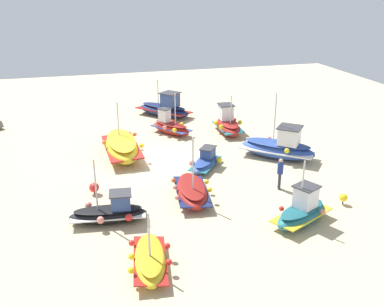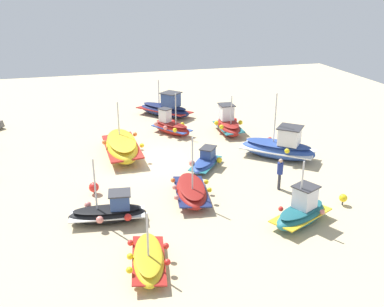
{
  "view_description": "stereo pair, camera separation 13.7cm",
  "coord_description": "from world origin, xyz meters",
  "px_view_note": "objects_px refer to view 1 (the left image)",
  "views": [
    {
      "loc": [
        -25.24,
        4.02,
        10.45
      ],
      "look_at": [
        -1.76,
        -2.4,
        0.9
      ],
      "focal_mm": 41.04,
      "sensor_mm": 36.0,
      "label": 1
    },
    {
      "loc": [
        -25.28,
        3.88,
        10.45
      ],
      "look_at": [
        -1.76,
        -2.4,
        0.9
      ],
      "focal_mm": 41.04,
      "sensor_mm": 36.0,
      "label": 2
    }
  ],
  "objects_px": {
    "fishing_boat_6": "(150,259)",
    "mooring_buoy_0": "(343,198)",
    "person_walking": "(280,172)",
    "fishing_boat_8": "(110,212)",
    "fishing_boat_0": "(302,212)",
    "fishing_boat_2": "(122,147)",
    "fishing_boat_7": "(227,124)",
    "fishing_boat_9": "(206,162)",
    "fishing_boat_1": "(192,191)",
    "fishing_boat_5": "(170,127)",
    "fishing_boat_3": "(165,109)",
    "mooring_buoy_1": "(94,187)",
    "fishing_boat_4": "(279,147)"
  },
  "relations": [
    {
      "from": "fishing_boat_3",
      "to": "fishing_boat_9",
      "type": "xyz_separation_m",
      "value": [
        -11.36,
        -0.12,
        -0.25
      ]
    },
    {
      "from": "fishing_boat_6",
      "to": "mooring_buoy_0",
      "type": "xyz_separation_m",
      "value": [
        2.62,
        -10.27,
        0.0
      ]
    },
    {
      "from": "fishing_boat_7",
      "to": "mooring_buoy_1",
      "type": "relative_size",
      "value": 5.39
    },
    {
      "from": "fishing_boat_2",
      "to": "mooring_buoy_0",
      "type": "xyz_separation_m",
      "value": [
        -9.56,
        -9.91,
        -0.26
      ]
    },
    {
      "from": "person_walking",
      "to": "mooring_buoy_0",
      "type": "distance_m",
      "value": 3.45
    },
    {
      "from": "fishing_boat_2",
      "to": "fishing_boat_5",
      "type": "xyz_separation_m",
      "value": [
        3.47,
        -3.97,
        -0.07
      ]
    },
    {
      "from": "fishing_boat_0",
      "to": "mooring_buoy_0",
      "type": "relative_size",
      "value": 5.89
    },
    {
      "from": "mooring_buoy_0",
      "to": "fishing_boat_3",
      "type": "bearing_deg",
      "value": 16.96
    },
    {
      "from": "mooring_buoy_0",
      "to": "mooring_buoy_1",
      "type": "height_order",
      "value": "mooring_buoy_1"
    },
    {
      "from": "fishing_boat_0",
      "to": "fishing_boat_6",
      "type": "height_order",
      "value": "fishing_boat_0"
    },
    {
      "from": "fishing_boat_1",
      "to": "fishing_boat_2",
      "type": "relative_size",
      "value": 0.74
    },
    {
      "from": "fishing_boat_2",
      "to": "fishing_boat_7",
      "type": "relative_size",
      "value": 1.5
    },
    {
      "from": "fishing_boat_0",
      "to": "fishing_boat_7",
      "type": "relative_size",
      "value": 0.98
    },
    {
      "from": "fishing_boat_5",
      "to": "fishing_boat_9",
      "type": "distance_m",
      "value": 6.76
    },
    {
      "from": "fishing_boat_0",
      "to": "fishing_boat_2",
      "type": "distance_m",
      "value": 12.75
    },
    {
      "from": "fishing_boat_8",
      "to": "fishing_boat_4",
      "type": "bearing_deg",
      "value": 31.69
    },
    {
      "from": "fishing_boat_7",
      "to": "person_walking",
      "type": "distance_m",
      "value": 9.73
    },
    {
      "from": "fishing_boat_7",
      "to": "fishing_boat_0",
      "type": "bearing_deg",
      "value": 176.35
    },
    {
      "from": "fishing_boat_6",
      "to": "mooring_buoy_1",
      "type": "xyz_separation_m",
      "value": [
        7.08,
        1.7,
        0.01
      ]
    },
    {
      "from": "fishing_boat_2",
      "to": "mooring_buoy_1",
      "type": "xyz_separation_m",
      "value": [
        -5.1,
        2.06,
        -0.25
      ]
    },
    {
      "from": "fishing_boat_7",
      "to": "mooring_buoy_0",
      "type": "xyz_separation_m",
      "value": [
        -12.2,
        -1.82,
        -0.29
      ]
    },
    {
      "from": "fishing_boat_9",
      "to": "mooring_buoy_1",
      "type": "bearing_deg",
      "value": 142.82
    },
    {
      "from": "fishing_boat_3",
      "to": "fishing_boat_5",
      "type": "relative_size",
      "value": 1.47
    },
    {
      "from": "mooring_buoy_0",
      "to": "mooring_buoy_1",
      "type": "xyz_separation_m",
      "value": [
        4.47,
        11.97,
        0.01
      ]
    },
    {
      "from": "fishing_boat_0",
      "to": "fishing_boat_1",
      "type": "distance_m",
      "value": 5.66
    },
    {
      "from": "fishing_boat_4",
      "to": "fishing_boat_7",
      "type": "relative_size",
      "value": 1.34
    },
    {
      "from": "person_walking",
      "to": "fishing_boat_8",
      "type": "bearing_deg",
      "value": -154.6
    },
    {
      "from": "fishing_boat_2",
      "to": "mooring_buoy_0",
      "type": "bearing_deg",
      "value": 44.14
    },
    {
      "from": "fishing_boat_5",
      "to": "fishing_boat_7",
      "type": "xyz_separation_m",
      "value": [
        -0.83,
        -4.12,
        0.1
      ]
    },
    {
      "from": "fishing_boat_2",
      "to": "mooring_buoy_0",
      "type": "distance_m",
      "value": 13.78
    },
    {
      "from": "fishing_boat_2",
      "to": "mooring_buoy_1",
      "type": "distance_m",
      "value": 5.5
    },
    {
      "from": "fishing_boat_0",
      "to": "fishing_boat_1",
      "type": "height_order",
      "value": "fishing_boat_1"
    },
    {
      "from": "fishing_boat_7",
      "to": "fishing_boat_5",
      "type": "bearing_deg",
      "value": 79.61
    },
    {
      "from": "fishing_boat_6",
      "to": "fishing_boat_7",
      "type": "relative_size",
      "value": 1.01
    },
    {
      "from": "fishing_boat_5",
      "to": "fishing_boat_8",
      "type": "xyz_separation_m",
      "value": [
        -11.62,
        5.5,
        -0.09
      ]
    },
    {
      "from": "fishing_boat_3",
      "to": "fishing_boat_5",
      "type": "distance_m",
      "value": 4.67
    },
    {
      "from": "fishing_boat_3",
      "to": "fishing_boat_6",
      "type": "bearing_deg",
      "value": -54.8
    },
    {
      "from": "fishing_boat_3",
      "to": "fishing_boat_9",
      "type": "bearing_deg",
      "value": -40.67
    },
    {
      "from": "fishing_boat_3",
      "to": "fishing_boat_9",
      "type": "relative_size",
      "value": 1.6
    },
    {
      "from": "fishing_boat_0",
      "to": "fishing_boat_2",
      "type": "bearing_deg",
      "value": 96.95
    },
    {
      "from": "fishing_boat_3",
      "to": "fishing_boat_2",
      "type": "bearing_deg",
      "value": -70.43
    },
    {
      "from": "fishing_boat_9",
      "to": "fishing_boat_1",
      "type": "bearing_deg",
      "value": -169.71
    },
    {
      "from": "fishing_boat_5",
      "to": "mooring_buoy_1",
      "type": "relative_size",
      "value": 5.07
    },
    {
      "from": "fishing_boat_7",
      "to": "person_walking",
      "type": "height_order",
      "value": "fishing_boat_7"
    },
    {
      "from": "fishing_boat_0",
      "to": "person_walking",
      "type": "xyz_separation_m",
      "value": [
        3.57,
        -0.59,
        0.42
      ]
    },
    {
      "from": "fishing_boat_8",
      "to": "mooring_buoy_0",
      "type": "height_order",
      "value": "fishing_boat_8"
    },
    {
      "from": "fishing_boat_4",
      "to": "fishing_boat_6",
      "type": "distance_m",
      "value": 13.58
    },
    {
      "from": "person_walking",
      "to": "fishing_boat_0",
      "type": "bearing_deg",
      "value": -80.71
    },
    {
      "from": "fishing_boat_6",
      "to": "mooring_buoy_0",
      "type": "distance_m",
      "value": 10.6
    },
    {
      "from": "fishing_boat_7",
      "to": "fishing_boat_3",
      "type": "bearing_deg",
      "value": 34.16
    }
  ]
}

